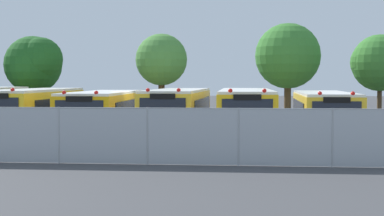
% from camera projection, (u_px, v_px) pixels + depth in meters
% --- Properties ---
extents(ground_plane, '(160.00, 160.00, 0.00)m').
position_uv_depth(ground_plane, '(141.00, 139.00, 29.30)').
color(ground_plane, '#424244').
extents(school_bus_1, '(2.55, 9.87, 2.67)m').
position_uv_depth(school_bus_1, '(36.00, 111.00, 29.64)').
color(school_bus_1, yellow).
rests_on(school_bus_1, ground_plane).
extents(school_bus_2, '(2.80, 9.74, 2.55)m').
position_uv_depth(school_bus_2, '(104.00, 113.00, 29.38)').
color(school_bus_2, '#EAA80C').
rests_on(school_bus_2, ground_plane).
extents(school_bus_3, '(2.66, 9.70, 2.66)m').
position_uv_depth(school_bus_3, '(178.00, 112.00, 29.26)').
color(school_bus_3, yellow).
rests_on(school_bus_3, ground_plane).
extents(school_bus_4, '(2.68, 11.01, 2.66)m').
position_uv_depth(school_bus_4, '(246.00, 112.00, 28.74)').
color(school_bus_4, yellow).
rests_on(school_bus_4, ground_plane).
extents(school_bus_5, '(2.64, 9.62, 2.54)m').
position_uv_depth(school_bus_5, '(324.00, 114.00, 28.27)').
color(school_bus_5, yellow).
rests_on(school_bus_5, ground_plane).
extents(tree_1, '(3.92, 3.72, 5.84)m').
position_uv_depth(tree_1, '(35.00, 63.00, 37.59)').
color(tree_1, '#4C3823').
rests_on(tree_1, ground_plane).
extents(tree_2, '(3.30, 3.30, 5.94)m').
position_uv_depth(tree_2, '(162.00, 59.00, 36.94)').
color(tree_2, '#4C3823').
rests_on(tree_2, ground_plane).
extents(tree_3, '(4.26, 4.26, 6.69)m').
position_uv_depth(tree_3, '(290.00, 56.00, 37.80)').
color(tree_3, '#4C3823').
rests_on(tree_3, ground_plane).
extents(tree_4, '(3.62, 3.56, 5.85)m').
position_uv_depth(tree_4, '(378.00, 63.00, 36.44)').
color(tree_4, '#4C3823').
rests_on(tree_4, ground_plane).
extents(chainlink_fence, '(22.60, 0.07, 2.04)m').
position_uv_depth(chainlink_fence, '(103.00, 135.00, 20.73)').
color(chainlink_fence, '#9EA0A3').
rests_on(chainlink_fence, ground_plane).
extents(traffic_cone, '(0.47, 0.47, 0.61)m').
position_uv_depth(traffic_cone, '(276.00, 155.00, 21.00)').
color(traffic_cone, '#EA5914').
rests_on(traffic_cone, ground_plane).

